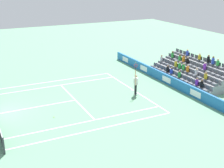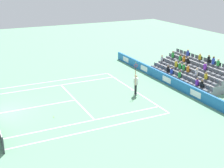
% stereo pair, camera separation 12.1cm
% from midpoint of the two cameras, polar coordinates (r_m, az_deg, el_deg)
% --- Properties ---
extents(line_baseline, '(10.97, 0.10, 0.01)m').
position_cam_midpoint_polar(line_baseline, '(27.62, 3.83, -1.09)').
color(line_baseline, white).
rests_on(line_baseline, ground).
extents(line_service, '(8.23, 0.10, 0.01)m').
position_cam_midpoint_polar(line_service, '(25.51, -6.97, -2.98)').
color(line_service, white).
rests_on(line_service, ground).
extents(line_centre_service, '(0.10, 6.40, 0.01)m').
position_cam_midpoint_polar(line_centre_service, '(24.76, -13.98, -4.16)').
color(line_centre_service, white).
rests_on(line_centre_service, ground).
extents(line_singles_sideline_left, '(0.10, 11.89, 0.01)m').
position_cam_midpoint_polar(line_singles_sideline_left, '(29.08, -10.51, -0.32)').
color(line_singles_sideline_left, white).
rests_on(line_singles_sideline_left, ground).
extents(line_singles_sideline_right, '(0.10, 11.89, 0.01)m').
position_cam_midpoint_polar(line_singles_sideline_right, '(21.84, -4.49, -6.91)').
color(line_singles_sideline_right, white).
rests_on(line_singles_sideline_right, ground).
extents(line_doubles_sideline_left, '(0.10, 11.89, 0.01)m').
position_cam_midpoint_polar(line_doubles_sideline_left, '(30.33, -11.22, 0.47)').
color(line_doubles_sideline_left, white).
rests_on(line_doubles_sideline_left, ground).
extents(line_doubles_sideline_right, '(0.10, 11.89, 0.01)m').
position_cam_midpoint_polar(line_doubles_sideline_right, '(20.71, -3.07, -8.44)').
color(line_doubles_sideline_right, white).
rests_on(line_doubles_sideline_right, ground).
extents(line_centre_mark, '(0.10, 0.20, 0.01)m').
position_cam_midpoint_polar(line_centre_mark, '(27.58, 3.65, -1.12)').
color(line_centre_mark, white).
rests_on(line_centre_mark, ground).
extents(sponsor_barrier, '(20.49, 0.22, 0.91)m').
position_cam_midpoint_polar(sponsor_barrier, '(29.40, 10.15, 0.86)').
color(sponsor_barrier, '#1E66AD').
rests_on(sponsor_barrier, ground).
extents(tennis_player, '(0.51, 0.43, 2.85)m').
position_cam_midpoint_polar(tennis_player, '(26.25, 4.30, 0.07)').
color(tennis_player, black).
rests_on(tennis_player, ground).
extents(stadium_stand, '(8.68, 3.80, 2.62)m').
position_cam_midpoint_polar(stadium_stand, '(31.09, 14.57, 2.02)').
color(stadium_stand, gray).
rests_on(stadium_stand, ground).
extents(loose_tennis_ball, '(0.07, 0.07, 0.07)m').
position_cam_midpoint_polar(loose_tennis_ball, '(22.70, -10.93, -6.07)').
color(loose_tennis_ball, '#D1E533').
rests_on(loose_tennis_ball, ground).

